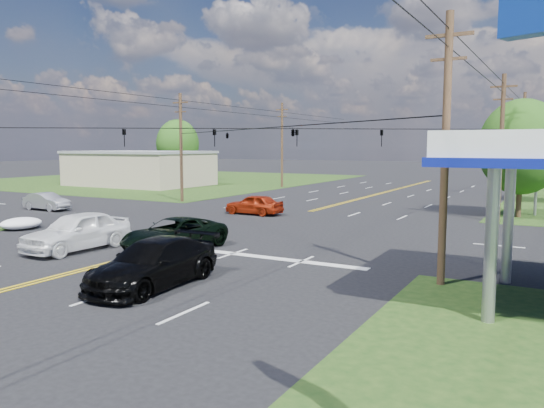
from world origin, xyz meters
The scene contains 20 objects.
ground centered at (0.00, 12.00, 0.00)m, with size 280.00×280.00×0.00m, color black.
grass_nw centered at (-35.00, 44.00, 0.00)m, with size 46.00×48.00×0.03m, color #1A3B12.
stop_bar centered at (5.00, 4.00, 0.00)m, with size 10.00×0.50×0.02m, color silver.
retail_nw centered at (-30.00, 34.00, 2.00)m, with size 16.00×11.00×4.00m, color tan.
pole_se centered at (13.00, 3.00, 4.92)m, with size 1.60×0.28×9.50m.
pole_nw centered at (-13.00, 21.00, 4.92)m, with size 1.60×0.28×9.50m.
pole_ne centered at (13.00, 21.00, 4.92)m, with size 1.60×0.28×9.50m.
pole_left_far centered at (-13.00, 40.00, 5.17)m, with size 1.60×0.28×10.00m.
pole_right_far centered at (13.00, 40.00, 5.17)m, with size 1.60×0.28×10.00m.
span_wire_signals centered at (0.00, 12.00, 6.00)m, with size 26.00×18.00×1.13m.
power_lines centered at (0.00, 10.00, 8.60)m, with size 26.04×100.00×0.64m.
tree_right_a centered at (14.00, 24.00, 4.87)m, with size 5.70×5.70×8.18m.
tree_far_l centered at (-32.00, 44.00, 5.19)m, with size 6.08×6.08×8.72m.
pickup_dkgreen centered at (0.50, 3.50, 0.76)m, with size 2.52×5.46×1.52m, color black.
suv_black centered at (4.11, -2.05, 0.82)m, with size 2.30×5.67×1.65m, color black.
pickup_white centered at (-3.50, 1.19, 0.92)m, with size 2.17×5.39×1.84m, color white.
sedan_silver centered at (-18.21, 11.00, 0.68)m, with size 1.43×4.10×1.35m, color #A7A7AB.
sedan_red centered at (-2.88, 16.56, 0.73)m, with size 1.73×4.29×1.46m, color #9E230B.
polesign_ne centered at (14.96, 25.62, 5.84)m, with size 2.03×1.01×7.58m.
snowpile_b centered at (-11.57, 4.00, 0.00)m, with size 1.99×2.45×0.69m, color white.
Camera 1 is at (16.68, -16.11, 4.96)m, focal length 35.00 mm.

